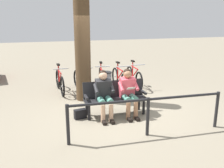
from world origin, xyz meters
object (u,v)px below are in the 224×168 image
Objects in this scene: tree_trunk at (82,36)px; bicycle_green at (134,77)px; bicycle_silver at (101,79)px; person_companion at (104,92)px; bicycle_red at (60,82)px; litter_bin at (106,85)px; handbag at (80,114)px; bicycle_blue at (119,79)px; bicycle_purple at (82,81)px; bench at (114,95)px; person_reading at (128,90)px.

bicycle_green is at bearing -156.06° from tree_trunk.
tree_trunk is 1.99m from bicycle_silver.
bicycle_red is at bearing -70.47° from person_companion.
bicycle_red is (1.31, -1.05, -0.06)m from litter_bin.
handbag is at bearing -7.95° from person_companion.
bicycle_blue is 1.01× the size of bicycle_purple.
person_companion is 1.43× the size of litter_bin.
tree_trunk reaches higher than bicycle_green.
person_companion is at bearing 98.33° from tree_trunk.
bicycle_green is 1.00× the size of bicycle_red.
bicycle_green is at bearing -121.54° from bench.
person_reading reaches higher than litter_bin.
bicycle_green reaches higher than bench.
tree_trunk is 4.58× the size of litter_bin.
bicycle_blue is at bearing -151.16° from tree_trunk.
tree_trunk reaches higher than bench.
person_reading is 1.43× the size of litter_bin.
person_companion is at bearing -3.51° from bicycle_silver.
person_reading is (-0.32, 0.17, 0.16)m from bench.
litter_bin is (-0.45, -1.48, -0.24)m from person_companion.
litter_bin is at bearing 48.00° from bicycle_red.
bench is at bearing -30.26° from bicycle_green.
bicycle_purple is (0.80, -2.37, -0.31)m from person_reading.
bench is 1.34× the size of person_companion.
bicycle_red is at bearing -112.12° from bicycle_purple.
bench is 2.72m from bicycle_green.
bicycle_silver is at bearing -90.83° from bicycle_green.
bicycle_blue is at bearing 79.29° from bicycle_purple.
litter_bin is at bearing 172.17° from tree_trunk.
bicycle_blue reaches higher than litter_bin.
bench is 0.96× the size of bicycle_purple.
bicycle_green is (-1.13, -2.46, -0.31)m from person_reading.
bench is 2.34m from bicycle_blue.
bicycle_blue is at bearing 82.86° from bicycle_silver.
bicycle_silver is at bearing -115.63° from handbag.
bicycle_blue is 0.62m from bicycle_silver.
tree_trunk reaches higher than person_companion.
bicycle_purple is (-0.44, -2.28, 0.24)m from handbag.
handbag is at bearing -20.36° from bicycle_purple.
person_companion is (0.32, 0.16, 0.16)m from bench.
bicycle_blue is 1.00× the size of bicycle_red.
handbag is at bearing -3.88° from person_reading.
bicycle_purple is (-0.07, -0.80, -1.56)m from tree_trunk.
bicycle_silver is 1.00× the size of bicycle_purple.
bicycle_silver is (-0.57, -2.51, -0.30)m from person_companion.
bicycle_purple is (1.32, -0.03, 0.00)m from bicycle_blue.
bench is 1.34× the size of person_reading.
bench is 2.07m from tree_trunk.
tree_trunk is 2.31× the size of bicycle_silver.
person_companion is at bearing -26.13° from bicycle_blue.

